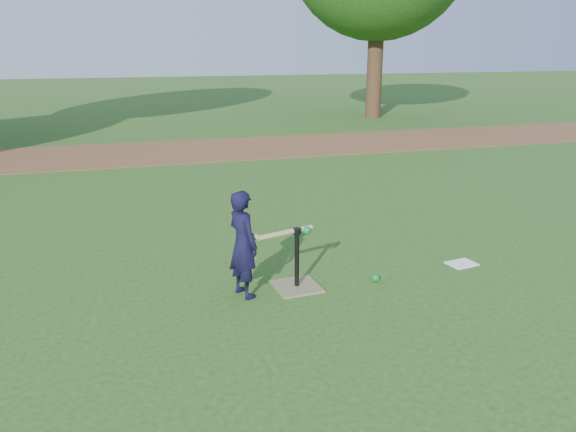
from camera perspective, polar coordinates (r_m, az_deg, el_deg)
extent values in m
plane|color=#285116|center=(5.91, 0.53, -5.80)|extent=(80.00, 80.00, 0.00)
cube|color=brown|center=(13.01, -9.39, 6.60)|extent=(24.00, 3.00, 0.01)
imported|color=black|center=(5.24, -4.60, -2.85)|extent=(0.36, 0.44, 1.03)
sphere|color=#0B8034|center=(5.75, 8.89, -6.25)|extent=(0.08, 0.08, 0.08)
cube|color=white|center=(6.43, 17.23, -4.64)|extent=(0.33, 0.27, 0.01)
cube|color=#7F7651|center=(5.57, 0.90, -7.17)|extent=(0.46, 0.46, 0.02)
cylinder|color=black|center=(5.46, 0.91, -4.40)|extent=(0.05, 0.05, 0.55)
cylinder|color=black|center=(5.36, 0.92, -1.56)|extent=(0.08, 0.08, 0.06)
cylinder|color=tan|center=(5.31, -0.24, -1.71)|extent=(0.59, 0.22, 0.05)
sphere|color=tan|center=(5.20, -3.29, -2.15)|extent=(0.06, 0.06, 0.06)
sphere|color=#0B8034|center=(5.41, 1.92, -1.46)|extent=(0.08, 0.08, 0.08)
cylinder|color=#382316|center=(19.04, 8.81, 14.99)|extent=(0.50, 0.50, 3.42)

